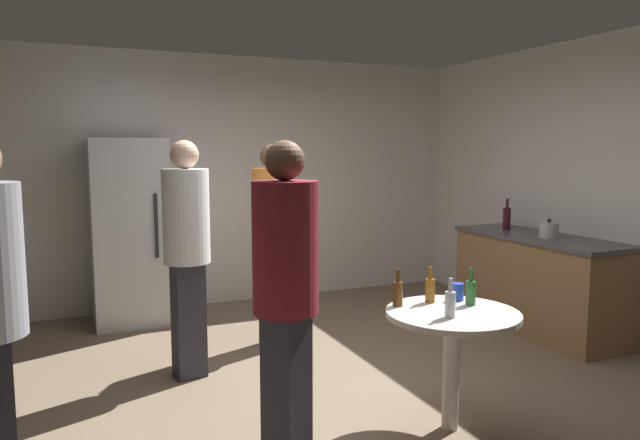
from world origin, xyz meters
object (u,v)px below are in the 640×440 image
object	(u,v)px
foreground_table	(452,328)
refrigerator	(129,232)
person_in_white_shirt	(187,240)
beer_bottle_brown	(398,293)
beer_bottle_clear	(450,303)
person_in_orange_shirt	(273,229)
person_in_maroon_shirt	(286,281)
wine_bottle_on_counter	(507,218)
beer_bottle_green	(471,292)
kettle	(549,230)
beer_bottle_amber	(430,289)
plastic_cup_blue	(457,292)

from	to	relation	value
foreground_table	refrigerator	bearing A→B (deg)	116.28
foreground_table	person_in_white_shirt	xyz separation A→B (m)	(-1.29, 1.47, 0.41)
beer_bottle_brown	beer_bottle_clear	distance (m)	0.37
beer_bottle_brown	person_in_orange_shirt	size ratio (longest dim) A/B	0.13
foreground_table	person_in_orange_shirt	world-z (taller)	person_in_orange_shirt
person_in_maroon_shirt	person_in_white_shirt	xyz separation A→B (m)	(-0.22, 1.51, 0.01)
wine_bottle_on_counter	person_in_orange_shirt	bearing A→B (deg)	176.93
wine_bottle_on_counter	beer_bottle_green	xyz separation A→B (m)	(-1.74, -1.70, -0.20)
refrigerator	person_in_white_shirt	distance (m)	1.67
beer_bottle_clear	person_in_maroon_shirt	xyz separation A→B (m)	(-0.98, 0.06, 0.20)
kettle	beer_bottle_brown	xyz separation A→B (m)	(-2.14, -0.95, -0.15)
beer_bottle_brown	wine_bottle_on_counter	bearing A→B (deg)	35.40
person_in_white_shirt	beer_bottle_amber	bearing A→B (deg)	36.42
foreground_table	plastic_cup_blue	distance (m)	0.32
kettle	foreground_table	xyz separation A→B (m)	(-1.90, -1.19, -0.34)
beer_bottle_brown	beer_bottle_clear	world-z (taller)	same
refrigerator	beer_bottle_green	size ratio (longest dim) A/B	7.83
refrigerator	beer_bottle_amber	world-z (taller)	refrigerator
person_in_maroon_shirt	wine_bottle_on_counter	bearing A→B (deg)	6.15
refrigerator	foreground_table	distance (m)	3.48
refrigerator	beer_bottle_brown	distance (m)	3.15
wine_bottle_on_counter	beer_bottle_clear	world-z (taller)	wine_bottle_on_counter
person_in_white_shirt	plastic_cup_blue	bearing A→B (deg)	39.82
refrigerator	kettle	world-z (taller)	refrigerator
kettle	wine_bottle_on_counter	distance (m)	0.59
refrigerator	person_in_white_shirt	size ratio (longest dim) A/B	1.02
beer_bottle_green	wine_bottle_on_counter	bearing A→B (deg)	44.34
beer_bottle_amber	plastic_cup_blue	xyz separation A→B (m)	(0.19, -0.02, -0.03)
foreground_table	person_in_maroon_shirt	world-z (taller)	person_in_maroon_shirt
wine_bottle_on_counter	person_in_orange_shirt	world-z (taller)	person_in_orange_shirt
foreground_table	person_in_orange_shirt	xyz separation A→B (m)	(-0.48, 1.91, 0.39)
kettle	person_in_orange_shirt	size ratio (longest dim) A/B	0.14
plastic_cup_blue	person_in_orange_shirt	distance (m)	1.84
wine_bottle_on_counter	beer_bottle_clear	size ratio (longest dim) A/B	1.35
foreground_table	beer_bottle_green	size ratio (longest dim) A/B	3.48
beer_bottle_green	person_in_white_shirt	bearing A→B (deg)	136.74
kettle	wine_bottle_on_counter	xyz separation A→B (m)	(0.02, 0.59, 0.05)
refrigerator	kettle	size ratio (longest dim) A/B	7.38
kettle	beer_bottle_green	xyz separation A→B (m)	(-1.72, -1.11, -0.15)
wine_bottle_on_counter	beer_bottle_green	size ratio (longest dim) A/B	1.35
beer_bottle_green	beer_bottle_clear	world-z (taller)	same
foreground_table	person_in_maroon_shirt	distance (m)	1.15
plastic_cup_blue	kettle	bearing A→B (deg)	29.75
beer_bottle_amber	person_in_maroon_shirt	world-z (taller)	person_in_maroon_shirt
refrigerator	wine_bottle_on_counter	size ratio (longest dim) A/B	5.81
foreground_table	beer_bottle_amber	world-z (taller)	beer_bottle_amber
beer_bottle_green	beer_bottle_clear	distance (m)	0.33
foreground_table	beer_bottle_clear	world-z (taller)	beer_bottle_clear
beer_bottle_clear	person_in_maroon_shirt	distance (m)	1.01
beer_bottle_brown	beer_bottle_clear	xyz separation A→B (m)	(0.15, -0.34, 0.00)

